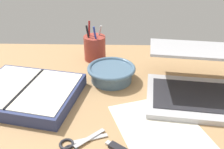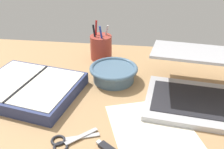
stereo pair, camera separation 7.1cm
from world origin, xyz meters
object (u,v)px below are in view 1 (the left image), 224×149
object	(u,v)px
laptop	(199,81)
scissors	(74,145)
bowl	(111,73)
planner	(27,93)
pen_cup	(95,48)

from	to	relation	value
laptop	scissors	size ratio (longest dim) A/B	3.05
bowl	planner	xyz separation A→B (cm)	(-27.18, -12.33, -1.00)
bowl	scissors	xyz separation A→B (cm)	(-8.65, -33.10, -2.80)
laptop	bowl	bearing A→B (deg)	170.35
bowl	planner	world-z (taller)	bowl
pen_cup	laptop	bearing A→B (deg)	-35.76
laptop	scissors	distance (cm)	45.09
bowl	pen_cup	distance (cm)	19.22
scissors	pen_cup	bearing A→B (deg)	57.18
planner	scissors	world-z (taller)	planner
bowl	planner	bearing A→B (deg)	-155.61
laptop	bowl	world-z (taller)	laptop
laptop	planner	bearing A→B (deg)	-169.20
laptop	bowl	xyz separation A→B (cm)	(-28.93, 8.72, -2.34)
pen_cup	planner	xyz separation A→B (cm)	(-19.64, -29.87, -3.14)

